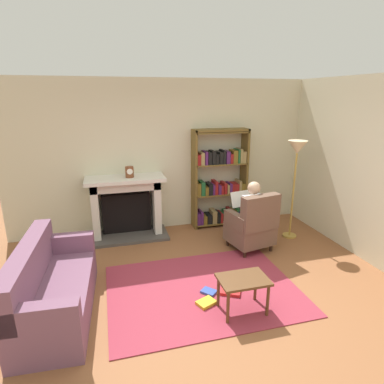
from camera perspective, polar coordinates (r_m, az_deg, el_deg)
name	(u,v)px	position (r m, az deg, el deg)	size (l,w,h in m)	color
ground	(210,303)	(4.14, 3.20, -18.96)	(14.00, 14.00, 0.00)	brown
back_wall	(167,156)	(5.93, -4.38, 6.31)	(5.60, 0.10, 2.70)	beige
side_wall_right	(340,162)	(5.90, 24.60, 4.79)	(0.10, 5.20, 2.70)	beige
area_rug	(203,289)	(4.37, 1.91, -16.70)	(2.40, 1.80, 0.01)	#982F40
fireplace	(126,204)	(5.79, -11.47, -2.17)	(1.36, 0.64, 1.08)	#4C4742
mantel_clock	(130,172)	(5.54, -10.93, 3.48)	(0.14, 0.14, 0.18)	brown
bookshelf	(220,181)	(6.08, 4.94, 1.92)	(1.02, 0.32, 1.83)	brown
armchair_reading	(253,226)	(5.26, 10.60, -5.81)	(0.76, 0.74, 0.97)	#331E14
seated_reader	(249,212)	(5.28, 9.95, -3.42)	(0.43, 0.58, 1.14)	silver
sofa_floral	(52,289)	(4.11, -23.39, -15.37)	(0.82, 1.74, 0.85)	#764D66
side_table	(243,284)	(3.85, 8.97, -15.61)	(0.56, 0.39, 0.43)	brown
scattered_books	(218,295)	(4.23, 4.57, -17.63)	(0.65, 0.44, 0.04)	#334CA5
floor_lamp	(297,156)	(5.67, 17.92, 6.00)	(0.32, 0.32, 1.70)	#B7933F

